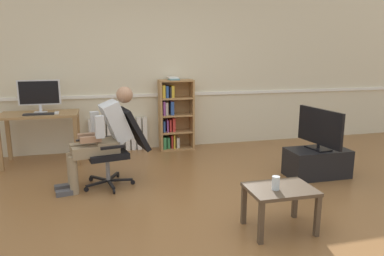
% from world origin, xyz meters
% --- Properties ---
extents(ground_plane, '(18.00, 18.00, 0.00)m').
position_xyz_m(ground_plane, '(0.00, 0.00, 0.00)').
color(ground_plane, brown).
extents(back_wall, '(12.00, 0.13, 2.70)m').
position_xyz_m(back_wall, '(0.00, 2.65, 1.35)').
color(back_wall, beige).
rests_on(back_wall, ground_plane).
extents(computer_desk, '(1.10, 0.61, 0.76)m').
position_xyz_m(computer_desk, '(-1.84, 2.15, 0.63)').
color(computer_desk, '#9E7547').
rests_on(computer_desk, ground_plane).
extents(imac_monitor, '(0.59, 0.14, 0.48)m').
position_xyz_m(imac_monitor, '(-1.82, 2.23, 1.03)').
color(imac_monitor, silver).
rests_on(imac_monitor, computer_desk).
extents(keyboard, '(0.42, 0.12, 0.02)m').
position_xyz_m(keyboard, '(-1.82, 2.01, 0.77)').
color(keyboard, black).
rests_on(keyboard, computer_desk).
extents(computer_mouse, '(0.06, 0.10, 0.03)m').
position_xyz_m(computer_mouse, '(-1.58, 2.03, 0.77)').
color(computer_mouse, white).
rests_on(computer_mouse, computer_desk).
extents(bookshelf, '(0.57, 0.29, 1.23)m').
position_xyz_m(bookshelf, '(0.23, 2.44, 0.59)').
color(bookshelf, '#AD7F4C').
rests_on(bookshelf, ground_plane).
extents(radiator, '(0.96, 0.08, 0.56)m').
position_xyz_m(radiator, '(-0.69, 2.54, 0.28)').
color(radiator, white).
rests_on(radiator, ground_plane).
extents(office_chair, '(0.83, 0.63, 0.96)m').
position_xyz_m(office_chair, '(-0.75, 0.97, 0.52)').
color(office_chair, black).
rests_on(office_chair, ground_plane).
extents(person_seated, '(0.99, 0.48, 1.23)m').
position_xyz_m(person_seated, '(-0.94, 0.94, 0.65)').
color(person_seated, '#937F60').
rests_on(person_seated, ground_plane).
extents(tv_stand, '(0.81, 0.44, 0.37)m').
position_xyz_m(tv_stand, '(1.81, 0.61, 0.19)').
color(tv_stand, black).
rests_on(tv_stand, ground_plane).
extents(tv_screen, '(0.24, 0.80, 0.54)m').
position_xyz_m(tv_screen, '(1.82, 0.61, 0.66)').
color(tv_screen, black).
rests_on(tv_screen, tv_stand).
extents(coffee_table, '(0.61, 0.45, 0.42)m').
position_xyz_m(coffee_table, '(0.62, -0.61, 0.35)').
color(coffee_table, '#4C3D2D').
rests_on(coffee_table, ground_plane).
extents(drinking_glass, '(0.07, 0.07, 0.12)m').
position_xyz_m(drinking_glass, '(0.56, -0.64, 0.48)').
color(drinking_glass, silver).
rests_on(drinking_glass, coffee_table).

